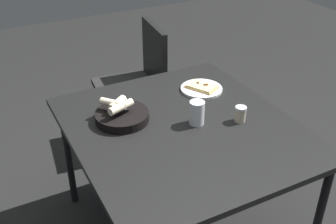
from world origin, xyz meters
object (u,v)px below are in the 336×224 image
Objects in this scene: dining_table at (183,135)px; bread_basket at (122,115)px; beer_glass at (197,114)px; pizza_plate at (201,88)px; pepper_shaker at (240,115)px; chair_near at (139,77)px.

bread_basket reaches higher than dining_table.
beer_glass is at bearing -8.36° from dining_table.
pepper_shaker reaches higher than pizza_plate.
chair_near is (0.43, 0.78, -0.23)m from bread_basket.
chair_near is (-0.08, 1.06, -0.24)m from pepper_shaker.
dining_table is at bearing -101.16° from chair_near.
beer_glass reaches higher than pepper_shaker.
bread_basket is 0.58m from pepper_shaker.
chair_near reaches higher than beer_glass.
chair_near is at bearing 78.84° from dining_table.
beer_glass is at bearing -97.00° from chair_near.
pizza_plate is 0.27× the size of chair_near.
bread_basket is at bearing -118.81° from chair_near.
beer_glass is (0.31, -0.19, 0.02)m from bread_basket.
beer_glass is 1.02m from chair_near.
pepper_shaker is at bearing -28.18° from bread_basket.
pepper_shaker is (0.20, -0.08, -0.02)m from beer_glass.
pizza_plate reaches higher than dining_table.
dining_table is 0.31m from bread_basket.
chair_near reaches higher than dining_table.
pizza_plate is at bearing 10.23° from bread_basket.
beer_glass reaches higher than bread_basket.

